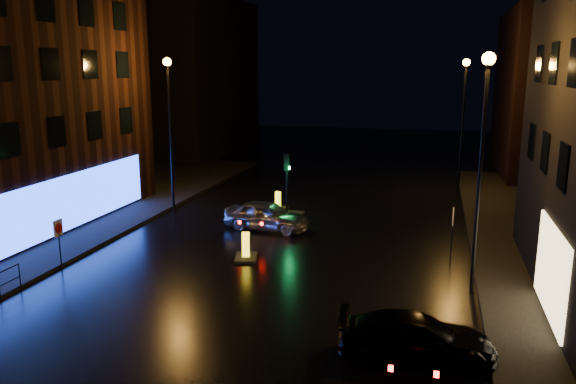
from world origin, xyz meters
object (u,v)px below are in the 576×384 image
object	(u,v)px
traffic_signal	(287,209)
silver_hatchback	(267,215)
dark_sedan	(417,337)
bollard_far	(278,206)
road_sign_right	(453,221)
bollard_near	(246,253)
road_sign_left	(58,232)

from	to	relation	value
traffic_signal	silver_hatchback	distance (m)	2.41
dark_sedan	bollard_far	distance (m)	17.12
dark_sedan	road_sign_right	distance (m)	9.23
dark_sedan	bollard_near	xyz separation A→B (m)	(-7.23, 6.60, -0.37)
bollard_near	dark_sedan	bearing A→B (deg)	-57.21
silver_hatchback	road_sign_right	distance (m)	8.99
road_sign_left	road_sign_right	world-z (taller)	road_sign_right
road_sign_right	road_sign_left	bearing A→B (deg)	22.00
traffic_signal	bollard_near	size ratio (longest dim) A/B	2.30
bollard_far	bollard_near	bearing A→B (deg)	-64.10
road_sign_left	road_sign_right	distance (m)	16.03
bollard_far	road_sign_right	xyz separation A→B (m)	(9.30, -5.91, 1.36)
road_sign_right	bollard_far	bearing A→B (deg)	-30.63
silver_hatchback	bollard_far	world-z (taller)	silver_hatchback
silver_hatchback	road_sign_left	size ratio (longest dim) A/B	2.07
bollard_far	road_sign_right	distance (m)	11.10
silver_hatchback	bollard_near	bearing A→B (deg)	-167.75
dark_sedan	road_sign_right	xyz separation A→B (m)	(1.10, 9.12, 0.96)
road_sign_left	bollard_far	bearing A→B (deg)	65.04
dark_sedan	road_sign_left	distance (m)	14.42
silver_hatchback	bollard_near	xyz separation A→B (m)	(0.42, -4.41, -0.46)
traffic_signal	bollard_far	xyz separation A→B (m)	(-0.96, 1.63, -0.28)
traffic_signal	silver_hatchback	bearing A→B (deg)	-99.56
traffic_signal	road_sign_right	size ratio (longest dim) A/B	1.63
bollard_near	road_sign_left	size ratio (longest dim) A/B	0.74
silver_hatchback	bollard_far	xyz separation A→B (m)	(-0.56, 4.00, -0.49)
traffic_signal	bollard_near	bearing A→B (deg)	-89.81
dark_sedan	bollard_far	xyz separation A→B (m)	(-8.21, 15.02, -0.40)
silver_hatchback	dark_sedan	size ratio (longest dim) A/B	0.98
traffic_signal	bollard_near	xyz separation A→B (m)	(0.02, -6.78, -0.25)
traffic_signal	road_sign_right	distance (m)	9.44
bollard_near	road_sign_left	world-z (taller)	road_sign_left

